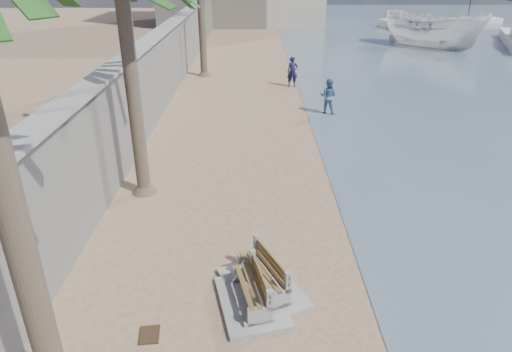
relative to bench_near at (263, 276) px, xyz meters
name	(u,v)px	position (x,y,z in m)	size (l,w,h in m)	color
seawall	(168,63)	(-4.84, 16.51, 1.36)	(0.45, 70.00, 3.50)	gray
wall_cap	(165,28)	(-4.84, 16.51, 3.16)	(0.80, 70.00, 0.12)	gray
bench_near	(263,276)	(0.00, 0.00, 0.00)	(2.19, 2.52, 0.88)	gray
bench_far	(252,291)	(-0.24, -0.46, -0.03)	(1.75, 2.20, 0.81)	gray
person_a	(293,70)	(2.04, 18.30, 0.61)	(0.72, 0.49, 1.99)	#161336
person_b	(328,94)	(3.36, 13.14, 0.56)	(0.91, 0.70, 1.88)	#45698F
boat_cruiser	(433,28)	(14.81, 31.49, 1.22)	(3.42, 3.52, 4.02)	silver
yacht_far	(407,27)	(15.82, 41.34, -0.04)	(8.09, 2.26, 1.50)	silver
sailboat_west	(467,21)	(24.63, 47.42, -0.06)	(8.18, 3.31, 11.23)	silver
debris_d	(149,335)	(-2.28, -1.36, -0.37)	(0.50, 0.40, 0.03)	#382616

